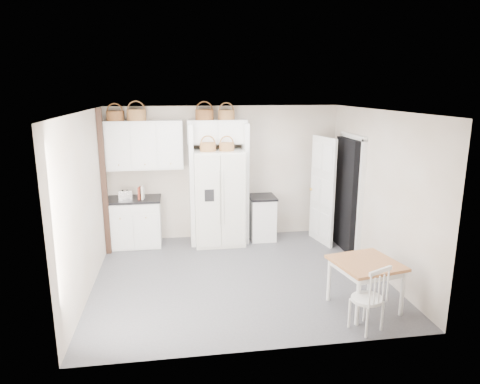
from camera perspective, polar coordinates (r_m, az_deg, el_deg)
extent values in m
plane|color=#46474D|center=(6.95, -0.08, -11.18)|extent=(4.50, 4.50, 0.00)
plane|color=white|center=(6.32, -0.09, 10.74)|extent=(4.50, 4.50, 0.00)
plane|color=tan|center=(8.45, -2.11, 2.58)|extent=(4.50, 0.00, 4.50)
plane|color=tan|center=(6.58, -19.86, -1.44)|extent=(0.00, 4.00, 4.00)
plane|color=tan|center=(7.19, 17.93, -0.04)|extent=(0.00, 4.00, 4.00)
cube|color=white|center=(8.14, -2.82, -0.72)|extent=(0.93, 0.75, 1.81)
cube|color=white|center=(8.36, -13.81, -4.01)|extent=(0.95, 0.60, 0.88)
cube|color=white|center=(8.49, 2.94, -3.53)|extent=(0.47, 0.57, 0.83)
cube|color=#AA6934|center=(6.15, 16.27, -11.78)|extent=(0.94, 0.94, 0.67)
cube|color=white|center=(5.62, 16.56, -13.49)|extent=(0.52, 0.50, 0.82)
cube|color=black|center=(8.23, -13.99, -0.95)|extent=(0.99, 0.64, 0.04)
cube|color=black|center=(8.37, 2.98, -0.69)|extent=(0.51, 0.60, 0.04)
cube|color=silver|center=(8.17, -15.06, -0.37)|extent=(0.26, 0.17, 0.17)
cube|color=maroon|center=(8.11, -13.25, -0.14)|extent=(0.05, 0.16, 0.23)
cube|color=silver|center=(8.11, -12.84, -0.08)|extent=(0.05, 0.16, 0.24)
cylinder|color=#5D3119|center=(8.15, -16.32, 9.71)|extent=(0.31, 0.31, 0.18)
cylinder|color=brown|center=(8.11, -13.65, 9.96)|extent=(0.34, 0.34, 0.20)
cylinder|color=#5D3119|center=(8.10, -4.76, 10.24)|extent=(0.34, 0.34, 0.19)
cylinder|color=brown|center=(8.14, -1.83, 10.25)|extent=(0.31, 0.31, 0.18)
cylinder|color=brown|center=(7.84, -4.31, 6.01)|extent=(0.29, 0.29, 0.15)
cylinder|color=brown|center=(7.87, -1.78, 6.05)|extent=(0.28, 0.28, 0.15)
cube|color=white|center=(8.15, -12.60, 6.13)|extent=(1.40, 0.34, 0.90)
cube|color=white|center=(8.15, -3.08, 8.03)|extent=(1.12, 0.34, 0.45)
cube|color=white|center=(8.14, -6.48, 1.00)|extent=(0.08, 0.60, 2.30)
cube|color=white|center=(8.24, 0.63, 1.24)|extent=(0.08, 0.60, 2.30)
cube|color=black|center=(7.86, -17.68, 1.10)|extent=(0.09, 0.09, 2.60)
cube|color=black|center=(8.10, 14.11, -0.30)|extent=(0.18, 0.85, 2.05)
cube|color=white|center=(8.28, 10.93, 0.16)|extent=(0.21, 0.79, 2.05)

